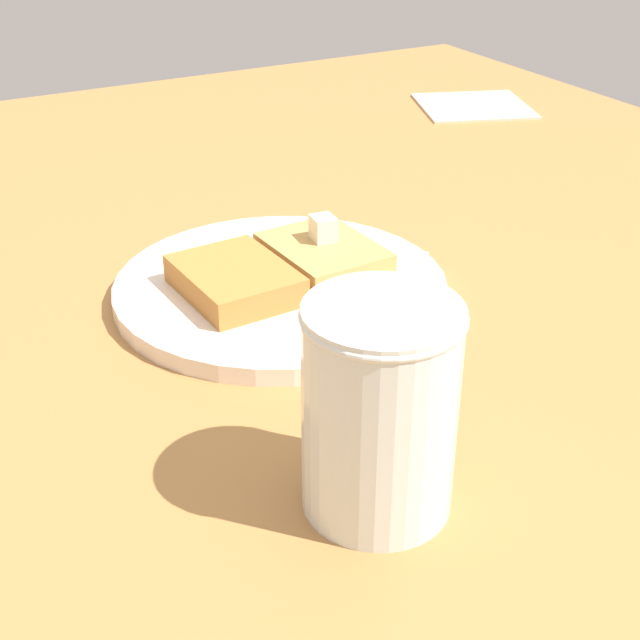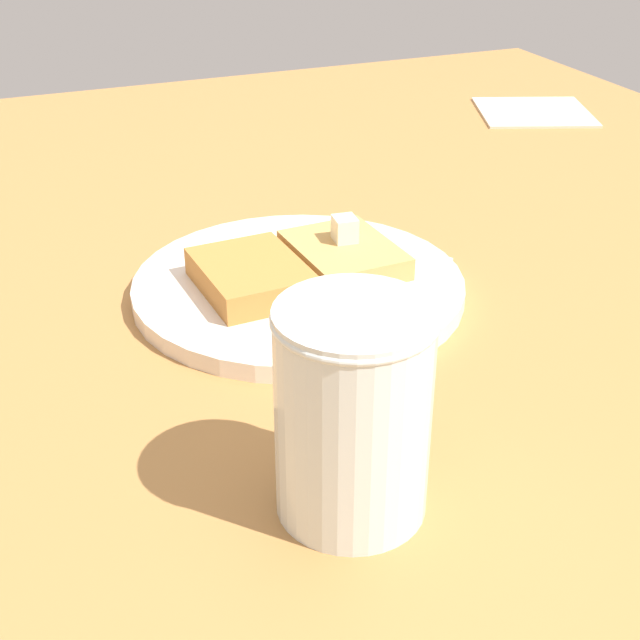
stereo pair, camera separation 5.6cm
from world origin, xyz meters
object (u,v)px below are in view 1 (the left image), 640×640
Objects in this scene: syrup_jar at (379,416)px; napkin at (474,106)px; fork at (373,299)px; plate at (281,287)px.

syrup_jar is 0.88× the size of napkin.
fork is 1.22× the size of syrup_jar.
napkin is at bearing -142.32° from plate.
plate is at bearing -104.35° from syrup_jar.
fork is 20.59cm from syrup_jar.
napkin is (-44.56, -34.41, -0.63)cm from plate.
syrup_jar reaches higher than fork.
syrup_jar reaches higher than napkin.
fork reaches higher than plate.
syrup_jar is at bearing 58.92° from fork.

